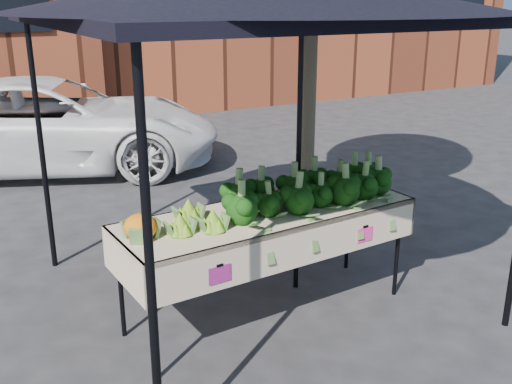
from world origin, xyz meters
The scene contains 7 objects.
ground centered at (0.00, 0.00, 0.00)m, with size 90.00×90.00×0.00m, color #252527.
table centered at (0.07, 0.10, 0.45)m, with size 2.44×0.93×0.90m.
canopy centered at (0.18, 0.47, 1.37)m, with size 3.16×3.16×2.74m, color black, non-canonical shape.
broccoli_heap centered at (0.46, 0.13, 1.05)m, with size 1.63×0.60×0.30m, color black.
romanesco_cluster centered at (-0.59, 0.09, 1.01)m, with size 0.46×0.50×0.23m, color #79AC22.
cauliflower_pair centered at (-0.98, 0.05, 1.00)m, with size 0.23×0.23×0.20m, color orange.
street_tree centered at (1.13, 1.15, 2.29)m, with size 2.32×2.32×4.58m, color #1E4C14, non-canonical shape.
Camera 1 is at (-2.13, -3.59, 2.48)m, focal length 41.19 mm.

